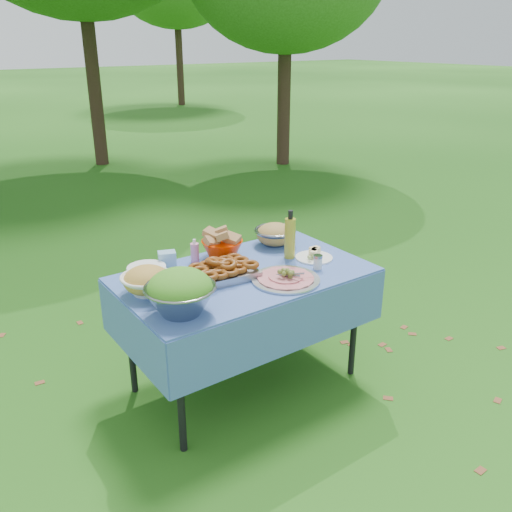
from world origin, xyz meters
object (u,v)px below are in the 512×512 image
(pasta_bowl_steel, at_px, (275,234))
(charcuterie_platter, at_px, (286,273))
(plate_stack, at_px, (147,271))
(picnic_table, at_px, (245,330))
(salad_bowl, at_px, (180,292))
(bread_bowl, at_px, (222,244))
(oil_bottle, at_px, (290,234))

(pasta_bowl_steel, height_order, charcuterie_platter, pasta_bowl_steel)
(plate_stack, bearing_deg, picnic_table, -32.38)
(salad_bowl, bearing_deg, pasta_bowl_steel, 27.48)
(picnic_table, bearing_deg, bread_bowl, 84.86)
(plate_stack, xyz_separation_m, oil_bottle, (0.85, -0.27, 0.13))
(charcuterie_platter, bearing_deg, plate_stack, 139.32)
(salad_bowl, xyz_separation_m, charcuterie_platter, (0.67, 0.00, -0.07))
(picnic_table, relative_size, oil_bottle, 4.71)
(bread_bowl, xyz_separation_m, charcuterie_platter, (0.11, -0.51, -0.04))
(plate_stack, relative_size, charcuterie_platter, 0.57)
(picnic_table, distance_m, salad_bowl, 0.77)
(bread_bowl, relative_size, charcuterie_platter, 0.66)
(bread_bowl, bearing_deg, charcuterie_platter, -78.27)
(picnic_table, distance_m, charcuterie_platter, 0.50)
(bread_bowl, relative_size, pasta_bowl_steel, 0.96)
(salad_bowl, distance_m, oil_bottle, 0.95)
(bread_bowl, height_order, oil_bottle, oil_bottle)
(picnic_table, relative_size, pasta_bowl_steel, 5.34)
(pasta_bowl_steel, distance_m, charcuterie_platter, 0.59)
(plate_stack, xyz_separation_m, pasta_bowl_steel, (0.92, -0.02, 0.05))
(bread_bowl, xyz_separation_m, pasta_bowl_steel, (0.41, -0.01, -0.01))
(picnic_table, bearing_deg, plate_stack, 147.62)
(plate_stack, bearing_deg, charcuterie_platter, -40.68)
(salad_bowl, relative_size, bread_bowl, 1.37)
(picnic_table, relative_size, bread_bowl, 5.58)
(salad_bowl, height_order, pasta_bowl_steel, salad_bowl)
(picnic_table, height_order, pasta_bowl_steel, pasta_bowl_steel)
(bread_bowl, bearing_deg, salad_bowl, -137.71)
(picnic_table, bearing_deg, oil_bottle, 6.32)
(charcuterie_platter, relative_size, oil_bottle, 1.27)
(salad_bowl, xyz_separation_m, bread_bowl, (0.57, 0.52, -0.03))
(pasta_bowl_steel, bearing_deg, picnic_table, -147.18)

